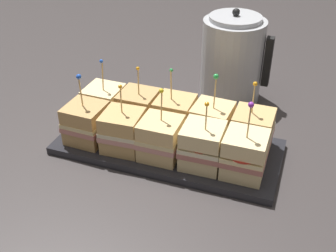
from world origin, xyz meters
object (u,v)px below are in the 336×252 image
object	(u,v)px
sandwich_back_right	(212,124)
sandwich_back_center	(174,117)
sandwich_front_center	(161,139)
kettle_steel	(232,59)
serving_platter	(168,147)
sandwich_front_left	(123,131)
sandwich_front_far_right	(245,155)
sandwich_back_far_right	(252,132)
sandwich_front_far_left	(86,123)
sandwich_back_far_left	(104,104)
sandwich_front_right	(202,146)
sandwich_back_left	(139,110)

from	to	relation	value
sandwich_back_right	sandwich_back_center	bearing A→B (deg)	178.39
sandwich_front_center	sandwich_back_right	world-z (taller)	sandwich_back_right
kettle_steel	sandwich_back_right	bearing A→B (deg)	-86.79
serving_platter	sandwich_front_left	world-z (taller)	sandwich_front_left
sandwich_front_far_right	sandwich_back_far_right	xyz separation A→B (m)	(-0.00, 0.09, -0.00)
kettle_steel	sandwich_front_far_left	bearing A→B (deg)	-126.79
kettle_steel	sandwich_front_left	bearing A→B (deg)	-115.55
sandwich_front_far_left	sandwich_front_left	size ratio (longest dim) A/B	1.07
sandwich_front_center	kettle_steel	distance (m)	0.37
sandwich_front_center	sandwich_back_center	bearing A→B (deg)	91.94
sandwich_back_far_left	kettle_steel	distance (m)	0.38
serving_platter	sandwich_back_far_left	bearing A→B (deg)	165.92
sandwich_front_far_left	sandwich_back_far_left	bearing A→B (deg)	90.26
sandwich_front_left	sandwich_back_far_left	size ratio (longest dim) A/B	0.94
sandwich_front_right	sandwich_front_far_right	xyz separation A→B (m)	(0.09, -0.00, 0.00)
sandwich_front_center	sandwich_back_left	distance (m)	0.13
sandwich_front_center	sandwich_back_right	xyz separation A→B (m)	(0.09, 0.09, 0.00)
sandwich_back_far_left	sandwich_back_center	world-z (taller)	sandwich_back_center
sandwich_front_left	sandwich_back_center	size ratio (longest dim) A/B	0.92
sandwich_front_left	sandwich_back_far_right	xyz separation A→B (m)	(0.28, 0.09, 0.00)
sandwich_front_far_right	sandwich_back_right	distance (m)	0.13
serving_platter	sandwich_back_far_right	bearing A→B (deg)	13.88
sandwich_front_far_left	sandwich_back_right	size ratio (longest dim) A/B	0.96
sandwich_front_far_right	sandwich_back_right	size ratio (longest dim) A/B	0.99
sandwich_front_left	sandwich_back_left	size ratio (longest dim) A/B	0.96
sandwich_front_center	sandwich_back_far_left	distance (m)	0.21
sandwich_back_far_left	sandwich_back_center	size ratio (longest dim) A/B	0.98
sandwich_front_left	sandwich_back_far_right	bearing A→B (deg)	18.57
sandwich_back_center	sandwich_back_right	size ratio (longest dim) A/B	0.97
sandwich_back_right	sandwich_front_center	bearing A→B (deg)	-134.52
serving_platter	sandwich_front_center	size ratio (longest dim) A/B	3.12
sandwich_front_far_left	sandwich_front_center	xyz separation A→B (m)	(0.19, -0.00, -0.00)
sandwich_front_center	kettle_steel	bearing A→B (deg)	77.89
serving_platter	sandwich_front_right	bearing A→B (deg)	-25.44
sandwich_back_left	sandwich_back_right	size ratio (longest dim) A/B	0.93
sandwich_front_center	serving_platter	bearing A→B (deg)	91.89
sandwich_front_far_right	sandwich_back_far_right	world-z (taller)	sandwich_front_far_right
sandwich_back_left	sandwich_back_right	world-z (taller)	sandwich_back_right
sandwich_back_far_left	kettle_steel	size ratio (longest dim) A/B	0.66
sandwich_front_far_left	sandwich_front_left	xyz separation A→B (m)	(0.10, -0.00, -0.00)
sandwich_front_far_left	sandwich_front_center	bearing A→B (deg)	-0.11
sandwich_front_right	sandwich_back_left	distance (m)	0.21
sandwich_front_left	sandwich_back_far_right	size ratio (longest dim) A/B	0.93
sandwich_front_far_left	sandwich_back_far_left	xyz separation A→B (m)	(-0.00, 0.09, -0.00)
sandwich_front_right	kettle_steel	distance (m)	0.36
sandwich_front_left	sandwich_front_far_left	bearing A→B (deg)	179.45
sandwich_front_left	sandwich_back_far_left	xyz separation A→B (m)	(-0.10, 0.09, 0.00)
sandwich_front_left	sandwich_back_left	world-z (taller)	sandwich_back_left
sandwich_back_center	sandwich_back_far_right	size ratio (longest dim) A/B	1.01
sandwich_front_right	sandwich_back_far_left	bearing A→B (deg)	161.91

